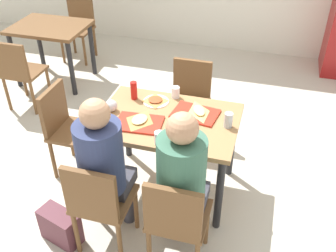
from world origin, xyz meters
TOP-DOWN VIEW (x-y plane):
  - ground_plane at (0.00, 0.00)m, footprint 10.00×10.00m
  - main_table at (0.00, 0.00)m, footprint 1.12×0.78m
  - chair_near_left at (-0.28, -0.77)m, footprint 0.40×0.40m
  - chair_near_right at (0.28, -0.77)m, footprint 0.40×0.40m
  - chair_far_side at (0.00, 0.77)m, footprint 0.40×0.40m
  - chair_left_end at (-0.94, 0.00)m, footprint 0.40×0.40m
  - person_in_red at (-0.28, -0.63)m, footprint 0.32×0.42m
  - person_in_brown_jacket at (0.28, -0.63)m, footprint 0.32×0.42m
  - tray_red_near at (-0.20, -0.14)m, footprint 0.38×0.29m
  - tray_red_far at (0.20, 0.12)m, footprint 0.39×0.31m
  - paper_plate_center at (-0.17, 0.21)m, footprint 0.22×0.22m
  - paper_plate_near_edge at (0.17, -0.21)m, footprint 0.22×0.22m
  - pizza_slice_a at (-0.20, -0.12)m, footprint 0.19×0.24m
  - pizza_slice_b at (0.22, 0.14)m, footprint 0.21×0.27m
  - pizza_slice_c at (-0.17, 0.21)m, footprint 0.21×0.22m
  - pizza_slice_d at (0.19, -0.22)m, footprint 0.23×0.26m
  - plastic_cup_a at (-0.03, 0.33)m, footprint 0.07×0.07m
  - plastic_cup_b at (0.03, -0.33)m, footprint 0.07×0.07m
  - soda_can at (0.48, 0.02)m, footprint 0.07×0.07m
  - condiment_bottle at (-0.36, 0.21)m, footprint 0.06×0.06m
  - foil_bundle at (-0.48, -0.02)m, footprint 0.10×0.10m
  - handbag at (-0.63, -0.79)m, footprint 0.35×0.25m
  - background_table at (-1.96, 1.55)m, footprint 0.90×0.70m
  - background_chair_near at (-1.96, 0.81)m, footprint 0.40×0.40m
  - background_chair_far at (-1.96, 2.28)m, footprint 0.40×0.40m

SIDE VIEW (x-z plane):
  - ground_plane at x=0.00m, z-range -0.02..0.00m
  - handbag at x=-0.63m, z-range 0.00..0.28m
  - chair_near_left at x=-0.28m, z-range 0.07..0.92m
  - chair_near_right at x=0.28m, z-range 0.07..0.92m
  - chair_far_side at x=0.00m, z-range 0.07..0.92m
  - chair_left_end at x=-0.94m, z-range 0.07..0.92m
  - background_chair_near at x=-1.96m, z-range 0.07..0.92m
  - background_chair_far at x=-1.96m, z-range 0.07..0.92m
  - background_table at x=-1.96m, z-range 0.24..0.99m
  - main_table at x=0.00m, z-range 0.27..1.01m
  - person_in_red at x=-0.28m, z-range 0.11..1.38m
  - person_in_brown_jacket at x=0.28m, z-range 0.11..1.38m
  - paper_plate_center at x=-0.17m, z-range 0.74..0.75m
  - paper_plate_near_edge at x=0.17m, z-range 0.74..0.75m
  - tray_red_near at x=-0.20m, z-range 0.74..0.76m
  - tray_red_far at x=0.20m, z-range 0.74..0.76m
  - pizza_slice_c at x=-0.17m, z-range 0.75..0.77m
  - pizza_slice_d at x=0.19m, z-range 0.75..0.77m
  - pizza_slice_a at x=-0.20m, z-range 0.76..0.78m
  - pizza_slice_b at x=0.22m, z-range 0.76..0.78m
  - plastic_cup_a at x=-0.03m, z-range 0.74..0.84m
  - plastic_cup_b at x=0.03m, z-range 0.74..0.84m
  - foil_bundle at x=-0.48m, z-range 0.74..0.84m
  - soda_can at x=0.48m, z-range 0.74..0.86m
  - condiment_bottle at x=-0.36m, z-range 0.74..0.90m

